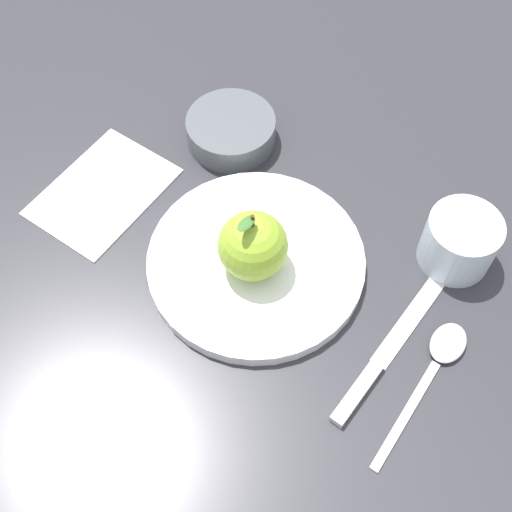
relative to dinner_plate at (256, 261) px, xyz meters
name	(u,v)px	position (x,y,z in m)	size (l,w,h in m)	color
ground_plane	(261,280)	(0.01, 0.02, -0.01)	(2.40, 2.40, 0.00)	#2D2D33
dinner_plate	(256,261)	(0.00, 0.00, 0.00)	(0.23, 0.23, 0.02)	white
apple	(254,245)	(0.01, 0.00, 0.04)	(0.07, 0.07, 0.09)	#8CB22D
side_bowl	(231,128)	(-0.10, -0.15, 0.01)	(0.11, 0.11, 0.03)	#4C5156
cup	(460,240)	(-0.16, 0.14, 0.03)	(0.08, 0.08, 0.06)	silver
knife	(382,358)	(-0.02, 0.17, -0.01)	(0.21, 0.05, 0.01)	silver
spoon	(439,358)	(-0.06, 0.20, 0.00)	(0.18, 0.06, 0.01)	silver
linen_napkin	(103,191)	(0.06, -0.19, -0.01)	(0.11, 0.16, 0.00)	silver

